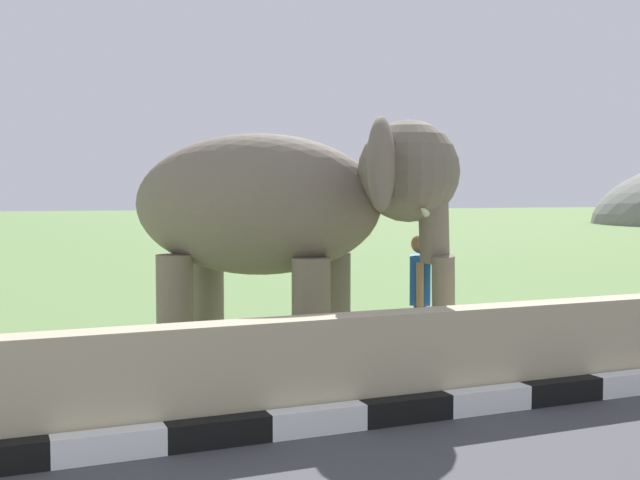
# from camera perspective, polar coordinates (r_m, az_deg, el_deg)

# --- Properties ---
(barrier_parapet) EXTENTS (28.00, 0.36, 1.00)m
(barrier_parapet) POSITION_cam_1_polar(r_m,az_deg,el_deg) (7.08, -7.26, -10.01)
(barrier_parapet) COLOR tan
(barrier_parapet) RESTS_ON ground_plane
(elephant) EXTENTS (3.91, 3.72, 2.98)m
(elephant) POSITION_cam_1_polar(r_m,az_deg,el_deg) (9.38, -2.67, 2.25)
(elephant) COLOR #716457
(elephant) RESTS_ON ground_plane
(person_handler) EXTENTS (0.42, 0.60, 1.66)m
(person_handler) POSITION_cam_1_polar(r_m,az_deg,el_deg) (9.54, 7.28, -3.97)
(person_handler) COLOR navy
(person_handler) RESTS_ON ground_plane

